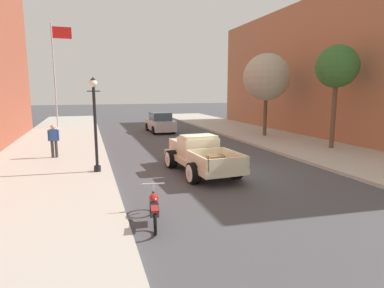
{
  "coord_description": "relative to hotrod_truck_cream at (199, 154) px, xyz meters",
  "views": [
    {
      "loc": [
        -5.37,
        -12.42,
        3.48
      ],
      "look_at": [
        -0.8,
        1.7,
        1.0
      ],
      "focal_mm": 30.25,
      "sensor_mm": 36.0,
      "label": 1
    }
  ],
  "objects": [
    {
      "name": "ground_plane",
      "position": [
        0.89,
        -0.44,
        -0.75
      ],
      "size": [
        140.0,
        140.0,
        0.0
      ],
      "primitive_type": "plane",
      "color": "#47474C"
    },
    {
      "name": "sidewalk_left",
      "position": [
        -6.36,
        -0.44,
        -0.68
      ],
      "size": [
        5.5,
        64.0,
        0.15
      ],
      "primitive_type": "cube",
      "color": "#B7B2A8",
      "rests_on": "ground"
    },
    {
      "name": "sidewalk_right",
      "position": [
        8.14,
        -0.44,
        -0.68
      ],
      "size": [
        5.5,
        64.0,
        0.15
      ],
      "primitive_type": "cube",
      "color": "#B7B2A8",
      "rests_on": "ground"
    },
    {
      "name": "building_right_storefront",
      "position": [
        16.89,
        7.5,
        4.23
      ],
      "size": [
        12.0,
        28.0,
        9.97
      ],
      "primitive_type": "cube",
      "color": "#A86647",
      "rests_on": "ground"
    },
    {
      "name": "hotrod_truck_cream",
      "position": [
        0.0,
        0.0,
        0.0
      ],
      "size": [
        2.39,
        5.02,
        1.58
      ],
      "color": "beige",
      "rests_on": "ground"
    },
    {
      "name": "motorcycle_parked",
      "position": [
        -2.93,
        -4.83,
        -0.31
      ],
      "size": [
        0.64,
        2.1,
        0.93
      ],
      "color": "black",
      "rests_on": "ground"
    },
    {
      "name": "car_background_silver",
      "position": [
        1.27,
        13.62,
        0.01
      ],
      "size": [
        1.94,
        4.34,
        1.65
      ],
      "color": "#B7B7BC",
      "rests_on": "ground"
    },
    {
      "name": "pedestrian_sidewalk_left",
      "position": [
        -6.14,
        4.34,
        0.33
      ],
      "size": [
        0.53,
        0.22,
        1.65
      ],
      "color": "#333338",
      "rests_on": "sidewalk_left"
    },
    {
      "name": "street_lamp_near",
      "position": [
        -4.2,
        0.75,
        1.63
      ],
      "size": [
        0.5,
        0.32,
        3.85
      ],
      "color": "black",
      "rests_on": "sidewalk_left"
    },
    {
      "name": "flagpole",
      "position": [
        -6.89,
        19.1,
        5.02
      ],
      "size": [
        1.74,
        0.16,
        9.16
      ],
      "color": "#B2B2B7",
      "rests_on": "sidewalk_left"
    },
    {
      "name": "street_tree_nearest",
      "position": [
        8.99,
        2.33,
        3.99
      ],
      "size": [
        2.38,
        2.38,
        5.83
      ],
      "color": "brown",
      "rests_on": "sidewalk_right"
    },
    {
      "name": "street_tree_second",
      "position": [
        7.98,
        8.12,
        3.64
      ],
      "size": [
        3.37,
        3.37,
        5.94
      ],
      "color": "brown",
      "rests_on": "sidewalk_right"
    }
  ]
}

